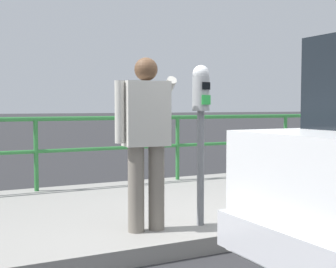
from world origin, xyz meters
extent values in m
plane|color=#2B2B2D|center=(0.00, 0.00, 0.00)|extent=(160.00, 160.00, 0.00)
cube|color=gray|center=(0.00, 1.61, 0.08)|extent=(36.00, 3.21, 0.16)
cylinder|color=slate|center=(-0.02, 0.42, 0.71)|extent=(0.07, 0.07, 1.11)
cylinder|color=#939699|center=(-0.02, 0.42, 1.43)|extent=(0.17, 0.17, 0.33)
sphere|color=silver|center=(-0.02, 0.42, 1.63)|extent=(0.16, 0.16, 0.16)
cube|color=black|center=(-0.01, 0.33, 1.51)|extent=(0.09, 0.01, 0.07)
cube|color=green|center=(-0.01, 0.33, 1.38)|extent=(0.10, 0.02, 0.09)
cylinder|color=slate|center=(-0.67, 0.47, 0.55)|extent=(0.15, 0.15, 0.79)
cylinder|color=slate|center=(-0.47, 0.45, 0.55)|extent=(0.15, 0.15, 0.79)
cube|color=beige|center=(-0.57, 0.46, 1.25)|extent=(0.43, 0.25, 0.59)
sphere|color=brown|center=(-0.57, 0.46, 1.65)|extent=(0.21, 0.21, 0.21)
cylinder|color=beige|center=(-0.83, 0.48, 1.26)|extent=(0.09, 0.09, 0.56)
cylinder|color=beige|center=(-0.31, 0.65, 1.39)|extent=(0.13, 0.51, 0.41)
cube|color=silver|center=(-0.54, -1.63, 0.49)|extent=(0.13, 1.67, 0.24)
cylinder|color=black|center=(0.15, -0.84, 0.31)|extent=(0.62, 0.21, 0.62)
cylinder|color=#2D7A38|center=(0.00, 2.98, 1.14)|extent=(24.00, 0.06, 0.06)
cylinder|color=#2D7A38|center=(0.00, 2.98, 0.70)|extent=(24.00, 0.05, 0.05)
cylinder|color=#2D7A38|center=(-1.09, 2.98, 0.65)|extent=(0.06, 0.06, 0.98)
cylinder|color=#2D7A38|center=(1.09, 2.98, 0.65)|extent=(0.06, 0.06, 0.98)
cylinder|color=#2D7A38|center=(3.27, 2.98, 0.65)|extent=(0.06, 0.06, 0.98)
camera|label=1|loc=(-2.31, -3.41, 1.32)|focal=49.38mm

